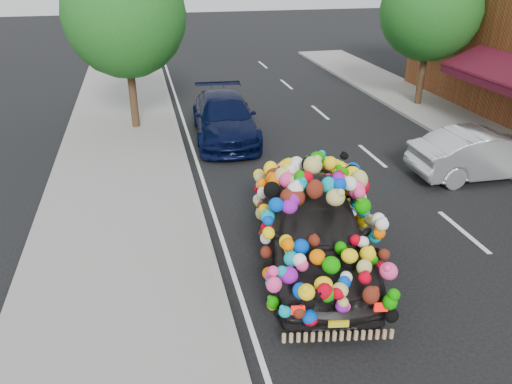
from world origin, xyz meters
TOP-DOWN VIEW (x-y plane):
  - ground at (0.00, 0.00)m, footprint 100.00×100.00m
  - sidewalk at (-4.30, 0.00)m, footprint 4.00×60.00m
  - kerb at (-2.35, 0.00)m, footprint 0.15×60.00m
  - lane_markings at (3.60, 0.00)m, footprint 6.00×50.00m
  - tree_near_sidewalk at (-3.80, 9.50)m, footprint 4.20×4.20m
  - tree_far_b at (8.00, 10.00)m, footprint 4.00×4.00m
  - plush_art_car at (-0.28, -0.47)m, footprint 3.18×5.44m
  - navy_sedan at (-0.75, 7.80)m, footprint 2.40×5.23m
  - silver_hatchback at (6.00, 2.78)m, footprint 4.31×1.57m

SIDE VIEW (x-z plane):
  - ground at x=0.00m, z-range 0.00..0.00m
  - lane_markings at x=3.60m, z-range 0.00..0.01m
  - sidewalk at x=-4.30m, z-range 0.00..0.12m
  - kerb at x=-2.35m, z-range 0.00..0.13m
  - silver_hatchback at x=6.00m, z-range 0.00..1.41m
  - navy_sedan at x=-0.75m, z-range 0.00..1.48m
  - plush_art_car at x=-0.28m, z-range 0.04..2.37m
  - tree_far_b at x=8.00m, z-range 0.94..6.84m
  - tree_near_sidewalk at x=-3.80m, z-range 0.96..7.09m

